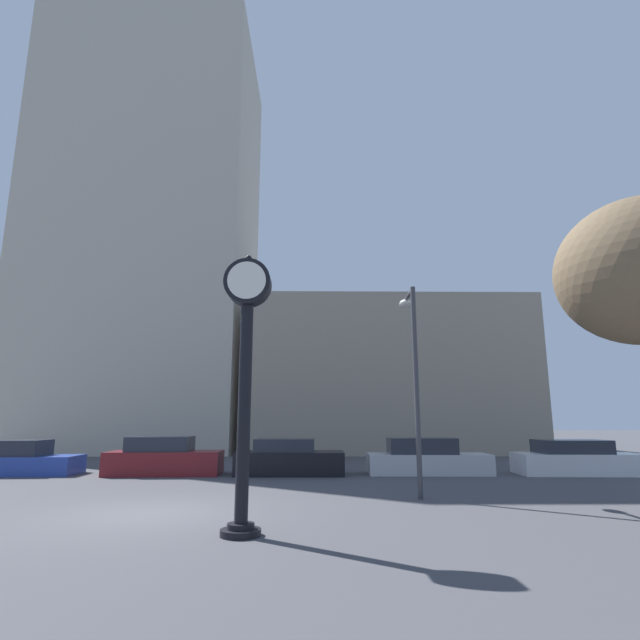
{
  "coord_description": "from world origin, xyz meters",
  "views": [
    {
      "loc": [
        3.66,
        -11.9,
        2.04
      ],
      "look_at": [
        3.99,
        10.8,
        6.63
      ],
      "focal_mm": 28.0,
      "sensor_mm": 36.0,
      "label": 1
    }
  ],
  "objects": [
    {
      "name": "car_blue",
      "position": [
        -7.91,
        8.23,
        0.54
      ],
      "size": [
        4.79,
        2.08,
        1.3
      ],
      "rotation": [
        0.0,
        0.0,
        0.05
      ],
      "color": "#28429E",
      "rests_on": "ground_plane"
    },
    {
      "name": "building_storefront_row",
      "position": [
        8.88,
        24.0,
        4.95
      ],
      "size": [
        18.0,
        12.0,
        9.91
      ],
      "color": "gray",
      "rests_on": "ground_plane"
    },
    {
      "name": "car_silver",
      "position": [
        8.12,
        8.26,
        0.58
      ],
      "size": [
        4.74,
        1.91,
        1.38
      ],
      "rotation": [
        0.0,
        0.0,
        -0.03
      ],
      "color": "#BCBCC1",
      "rests_on": "ground_plane"
    },
    {
      "name": "ground_plane",
      "position": [
        0.0,
        0.0,
        0.0
      ],
      "size": [
        200.0,
        200.0,
        0.0
      ],
      "primitive_type": "plane",
      "color": "#424247"
    },
    {
      "name": "car_white",
      "position": [
        13.93,
        7.99,
        0.55
      ],
      "size": [
        4.77,
        2.14,
        1.31
      ],
      "rotation": [
        0.0,
        0.0,
        -0.05
      ],
      "color": "silver",
      "rests_on": "ground_plane"
    },
    {
      "name": "building_tall_tower",
      "position": [
        -8.51,
        24.0,
        15.51
      ],
      "size": [
        14.58,
        12.0,
        31.01
      ],
      "color": "#BCB29E",
      "rests_on": "ground_plane"
    },
    {
      "name": "car_black",
      "position": [
        2.75,
        8.09,
        0.58
      ],
      "size": [
        4.17,
        1.97,
        1.36
      ],
      "rotation": [
        0.0,
        0.0,
        -0.01
      ],
      "color": "black",
      "rests_on": "ground_plane"
    },
    {
      "name": "street_lamp_right",
      "position": [
        6.53,
        2.34,
        3.92
      ],
      "size": [
        0.36,
        1.57,
        5.82
      ],
      "color": "#38383D",
      "rests_on": "ground_plane"
    },
    {
      "name": "street_clock",
      "position": [
        2.36,
        -2.29,
        3.27
      ],
      "size": [
        0.92,
        0.75,
        5.31
      ],
      "color": "black",
      "rests_on": "ground_plane"
    },
    {
      "name": "car_maroon",
      "position": [
        -2.08,
        8.13,
        0.61
      ],
      "size": [
        4.33,
        1.96,
        1.44
      ],
      "rotation": [
        0.0,
        0.0,
        0.03
      ],
      "color": "maroon",
      "rests_on": "ground_plane"
    }
  ]
}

